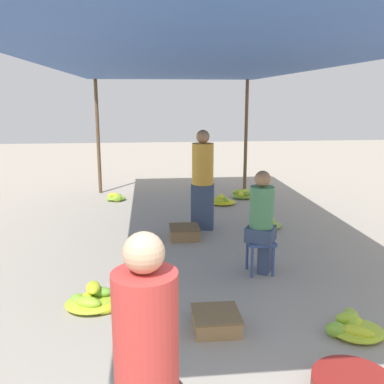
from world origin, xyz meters
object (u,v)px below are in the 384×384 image
object	(u,v)px
crate_mid	(216,321)
shopper_walking_mid	(203,179)
banana_pile_left_0	(92,300)
banana_pile_right_0	(353,327)
vendor_foreground	(147,373)
crate_near	(184,232)
banana_pile_left_1	(116,198)
banana_pile_right_1	(222,201)
banana_pile_right_2	(266,223)
stool	(260,247)
vendor_seated	(262,220)
banana_pile_right_3	(243,194)

from	to	relation	value
crate_mid	shopper_walking_mid	distance (m)	3.35
banana_pile_left_0	banana_pile_right_0	size ratio (longest dim) A/B	1.01
vendor_foreground	crate_near	size ratio (longest dim) A/B	3.35
banana_pile_left_1	crate_near	bearing A→B (deg)	-64.78
banana_pile_right_1	banana_pile_right_2	xyz separation A→B (m)	(0.49, -1.67, -0.01)
stool	banana_pile_left_0	bearing A→B (deg)	-160.49
stool	crate_mid	xyz separation A→B (m)	(-0.78, -1.30, -0.26)
vendor_seated	banana_pile_right_2	bearing A→B (deg)	72.38
stool	banana_pile_right_0	bearing A→B (deg)	-71.30
banana_pile_right_2	banana_pile_right_3	xyz separation A→B (m)	(0.08, 2.19, 0.01)
vendor_foreground	banana_pile_right_3	bearing A→B (deg)	73.45
crate_near	shopper_walking_mid	distance (m)	0.98
banana_pile_right_2	crate_near	xyz separation A→B (m)	(-1.47, -0.45, 0.02)
vendor_foreground	crate_near	bearing A→B (deg)	82.63
banana_pile_right_1	crate_mid	xyz separation A→B (m)	(-0.92, -4.90, 0.00)
banana_pile_right_2	crate_mid	bearing A→B (deg)	-113.51
vendor_seated	banana_pile_right_2	xyz separation A→B (m)	(0.61, 1.92, -0.63)
banana_pile_right_1	stool	bearing A→B (deg)	-92.25
banana_pile_left_0	stool	bearing A→B (deg)	19.51
banana_pile_right_0	shopper_walking_mid	distance (m)	3.71
banana_pile_right_1	crate_near	xyz separation A→B (m)	(-0.99, -2.12, 0.01)
stool	banana_pile_right_3	xyz separation A→B (m)	(0.71, 4.12, -0.27)
vendor_foreground	banana_pile_left_0	distance (m)	2.54
banana_pile_right_3	crate_near	size ratio (longest dim) A/B	1.05
banana_pile_right_2	stool	bearing A→B (deg)	-108.01
banana_pile_left_1	crate_mid	world-z (taller)	banana_pile_left_1
banana_pile_right_1	crate_mid	distance (m)	4.98
banana_pile_right_0	banana_pile_right_3	world-z (taller)	banana_pile_right_3
banana_pile_right_0	shopper_walking_mid	xyz separation A→B (m)	(-1.01, 3.48, 0.81)
vendor_seated	banana_pile_right_0	bearing A→B (deg)	-72.01
vendor_foreground	crate_mid	distance (m)	2.04
banana_pile_right_0	banana_pile_right_2	xyz separation A→B (m)	(0.11, 3.46, 0.00)
banana_pile_left_0	crate_mid	xyz separation A→B (m)	(1.26, -0.58, 0.01)
shopper_walking_mid	vendor_foreground	bearing A→B (deg)	-100.60
banana_pile_left_0	banana_pile_right_3	distance (m)	5.56
banana_pile_right_0	banana_pile_right_3	size ratio (longest dim) A/B	1.18
vendor_foreground	stool	size ratio (longest dim) A/B	3.62
vendor_foreground	banana_pile_left_1	xyz separation A→B (m)	(-0.69, 7.29, -0.76)
banana_pile_left_0	crate_near	world-z (taller)	banana_pile_left_0
shopper_walking_mid	banana_pile_right_1	bearing A→B (deg)	68.99
banana_pile_right_0	banana_pile_right_1	xyz separation A→B (m)	(-0.38, 5.13, 0.01)
banana_pile_right_1	crate_mid	bearing A→B (deg)	-100.62
vendor_seated	crate_mid	size ratio (longest dim) A/B	2.93
crate_near	vendor_seated	bearing A→B (deg)	-59.67
banana_pile_left_0	banana_pile_right_1	bearing A→B (deg)	63.28
banana_pile_left_1	crate_mid	bearing A→B (deg)	-76.20
vendor_seated	crate_mid	bearing A→B (deg)	-121.29
stool	vendor_seated	xyz separation A→B (m)	(0.02, 0.01, 0.35)
banana_pile_left_1	banana_pile_left_0	bearing A→B (deg)	-88.90
banana_pile_right_1	crate_near	bearing A→B (deg)	-114.95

